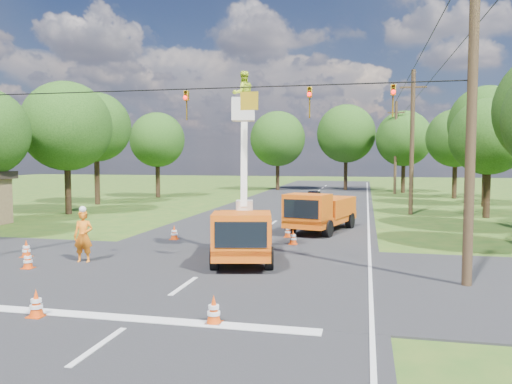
% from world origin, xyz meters
% --- Properties ---
extents(ground, '(140.00, 140.00, 0.00)m').
position_xyz_m(ground, '(0.00, 20.00, 0.00)').
color(ground, '#2A5419').
rests_on(ground, ground).
extents(road_main, '(12.00, 100.00, 0.06)m').
position_xyz_m(road_main, '(0.00, 20.00, 0.00)').
color(road_main, black).
rests_on(road_main, ground).
extents(road_cross, '(56.00, 10.00, 0.07)m').
position_xyz_m(road_cross, '(0.00, 2.00, 0.00)').
color(road_cross, black).
rests_on(road_cross, ground).
extents(stop_bar, '(9.00, 0.45, 0.02)m').
position_xyz_m(stop_bar, '(0.00, -3.20, 0.00)').
color(stop_bar, silver).
rests_on(stop_bar, ground).
extents(edge_line, '(0.12, 90.00, 0.02)m').
position_xyz_m(edge_line, '(5.60, 20.00, 0.00)').
color(edge_line, silver).
rests_on(edge_line, ground).
extents(bucket_truck, '(3.13, 5.80, 7.29)m').
position_xyz_m(bucket_truck, '(0.84, 4.20, 1.59)').
color(bucket_truck, '#E04A0F').
rests_on(bucket_truck, ground).
extents(second_truck, '(3.56, 6.09, 2.15)m').
position_xyz_m(second_truck, '(3.06, 12.27, 1.12)').
color(second_truck, '#E04A0F').
rests_on(second_truck, ground).
extents(ground_worker, '(0.79, 0.58, 2.00)m').
position_xyz_m(ground_worker, '(-4.99, 2.59, 1.00)').
color(ground_worker, orange).
rests_on(ground_worker, ground).
extents(distant_car, '(1.82, 3.88, 1.28)m').
position_xyz_m(distant_car, '(1.25, 26.76, 0.64)').
color(distant_car, black).
rests_on(distant_car, ground).
extents(traffic_cone_0, '(0.38, 0.38, 0.71)m').
position_xyz_m(traffic_cone_0, '(-2.54, -3.54, 0.36)').
color(traffic_cone_0, '#E4450C').
rests_on(traffic_cone_0, ground).
extents(traffic_cone_1, '(0.38, 0.38, 0.71)m').
position_xyz_m(traffic_cone_1, '(1.92, -3.09, 0.36)').
color(traffic_cone_1, '#E4450C').
rests_on(traffic_cone_1, ground).
extents(traffic_cone_2, '(0.38, 0.38, 0.71)m').
position_xyz_m(traffic_cone_2, '(2.22, 8.07, 0.36)').
color(traffic_cone_2, '#E4450C').
rests_on(traffic_cone_2, ground).
extents(traffic_cone_3, '(0.38, 0.38, 0.71)m').
position_xyz_m(traffic_cone_3, '(1.67, 10.07, 0.36)').
color(traffic_cone_3, '#E4450C').
rests_on(traffic_cone_3, ground).
extents(traffic_cone_4, '(0.38, 0.38, 0.71)m').
position_xyz_m(traffic_cone_4, '(-6.30, 1.14, 0.36)').
color(traffic_cone_4, '#E4450C').
rests_on(traffic_cone_4, ground).
extents(traffic_cone_5, '(0.38, 0.38, 0.71)m').
position_xyz_m(traffic_cone_5, '(-7.71, 2.90, 0.36)').
color(traffic_cone_5, '#E4450C').
rests_on(traffic_cone_5, ground).
extents(traffic_cone_7, '(0.38, 0.38, 0.71)m').
position_xyz_m(traffic_cone_7, '(4.46, 16.72, 0.36)').
color(traffic_cone_7, '#E4450C').
rests_on(traffic_cone_7, ground).
extents(traffic_cone_8, '(0.38, 0.38, 0.71)m').
position_xyz_m(traffic_cone_8, '(-3.58, 8.18, 0.36)').
color(traffic_cone_8, '#E4450C').
rests_on(traffic_cone_8, ground).
extents(pole_right_near, '(1.80, 0.30, 10.00)m').
position_xyz_m(pole_right_near, '(8.50, 2.00, 5.11)').
color(pole_right_near, '#4C3823').
rests_on(pole_right_near, ground).
extents(pole_right_mid, '(1.80, 0.30, 10.00)m').
position_xyz_m(pole_right_mid, '(8.50, 22.00, 5.11)').
color(pole_right_mid, '#4C3823').
rests_on(pole_right_mid, ground).
extents(pole_right_far, '(1.80, 0.30, 10.00)m').
position_xyz_m(pole_right_far, '(8.50, 42.00, 5.11)').
color(pole_right_far, '#4C3823').
rests_on(pole_right_far, ground).
extents(signal_span, '(18.00, 0.29, 1.07)m').
position_xyz_m(signal_span, '(2.23, 1.99, 5.88)').
color(signal_span, black).
rests_on(signal_span, ground).
extents(tree_left_d, '(6.20, 6.20, 9.24)m').
position_xyz_m(tree_left_d, '(-15.00, 17.00, 6.12)').
color(tree_left_d, '#382616').
rests_on(tree_left_d, ground).
extents(tree_left_e, '(5.80, 5.80, 9.41)m').
position_xyz_m(tree_left_e, '(-16.80, 24.00, 6.49)').
color(tree_left_e, '#382616').
rests_on(tree_left_e, ground).
extents(tree_left_f, '(5.40, 5.40, 8.40)m').
position_xyz_m(tree_left_f, '(-14.80, 32.00, 5.69)').
color(tree_left_f, '#382616').
rests_on(tree_left_f, ground).
extents(tree_right_c, '(5.00, 5.00, 7.83)m').
position_xyz_m(tree_right_c, '(13.20, 21.00, 5.31)').
color(tree_right_c, '#382616').
rests_on(tree_right_c, ground).
extents(tree_right_d, '(6.00, 6.00, 9.70)m').
position_xyz_m(tree_right_d, '(14.80, 29.00, 6.68)').
color(tree_right_d, '#382616').
rests_on(tree_right_d, ground).
extents(tree_right_e, '(5.60, 5.60, 8.63)m').
position_xyz_m(tree_right_e, '(13.80, 37.00, 5.81)').
color(tree_right_e, '#382616').
rests_on(tree_right_e, ground).
extents(tree_far_a, '(6.60, 6.60, 9.50)m').
position_xyz_m(tree_far_a, '(-5.00, 45.00, 6.19)').
color(tree_far_a, '#382616').
rests_on(tree_far_a, ground).
extents(tree_far_b, '(7.00, 7.00, 10.32)m').
position_xyz_m(tree_far_b, '(3.00, 47.00, 6.81)').
color(tree_far_b, '#382616').
rests_on(tree_far_b, ground).
extents(tree_far_c, '(6.20, 6.20, 9.18)m').
position_xyz_m(tree_far_c, '(9.50, 44.00, 6.06)').
color(tree_far_c, '#382616').
rests_on(tree_far_c, ground).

